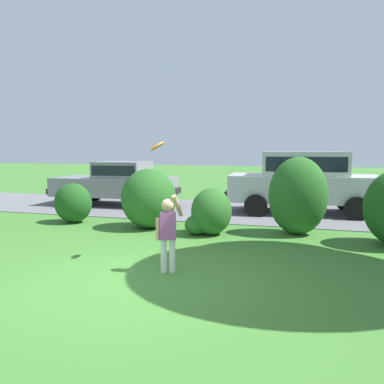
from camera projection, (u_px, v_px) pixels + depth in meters
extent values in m
plane|color=#3D752D|center=(132.00, 281.00, 5.90)|extent=(80.00, 80.00, 0.00)
cube|color=slate|center=(225.00, 211.00, 12.57)|extent=(28.00, 4.40, 0.02)
ellipsoid|color=#1E511C|center=(73.00, 203.00, 10.55)|extent=(1.04, 0.87, 1.08)
ellipsoid|color=#286023|center=(149.00, 199.00, 9.81)|extent=(1.39, 1.36, 1.51)
ellipsoid|color=#286023|center=(154.00, 212.00, 10.13)|extent=(0.82, 0.82, 0.73)
ellipsoid|color=#286023|center=(211.00, 211.00, 9.09)|extent=(0.95, 1.05, 1.09)
ellipsoid|color=#286023|center=(196.00, 225.00, 9.07)|extent=(0.52, 0.52, 0.47)
ellipsoid|color=#286023|center=(298.00, 196.00, 9.05)|extent=(1.36, 1.10, 1.83)
cube|color=gray|center=(115.00, 186.00, 13.78)|extent=(4.28, 2.03, 0.64)
cube|color=gray|center=(123.00, 170.00, 13.64)|extent=(1.75, 1.69, 0.56)
cube|color=black|center=(123.00, 170.00, 13.64)|extent=(1.62, 1.71, 0.34)
cylinder|color=black|center=(68.00, 199.00, 13.23)|extent=(0.61, 0.25, 0.60)
cylinder|color=black|center=(95.00, 193.00, 15.04)|extent=(0.61, 0.25, 0.60)
cylinder|color=black|center=(140.00, 202.00, 12.61)|extent=(0.61, 0.25, 0.60)
cylinder|color=black|center=(158.00, 195.00, 14.42)|extent=(0.61, 0.25, 0.60)
cube|color=black|center=(62.00, 189.00, 14.31)|extent=(0.20, 1.75, 0.20)
cube|color=black|center=(173.00, 192.00, 13.29)|extent=(0.20, 1.75, 0.20)
cube|color=silver|center=(303.00, 188.00, 12.00)|extent=(4.62, 2.15, 0.80)
cube|color=silver|center=(304.00, 163.00, 11.92)|extent=(2.58, 1.79, 0.72)
cube|color=black|center=(304.00, 163.00, 11.92)|extent=(2.38, 1.79, 0.43)
cylinder|color=black|center=(256.00, 206.00, 11.44)|extent=(0.69, 0.27, 0.68)
cylinder|color=black|center=(259.00, 198.00, 13.27)|extent=(0.69, 0.27, 0.68)
cylinder|color=black|center=(357.00, 209.00, 10.84)|extent=(0.69, 0.27, 0.68)
cylinder|color=black|center=(345.00, 200.00, 12.67)|extent=(0.69, 0.27, 0.68)
cube|color=black|center=(230.00, 193.00, 12.52)|extent=(0.24, 1.75, 0.20)
cube|color=black|center=(383.00, 196.00, 11.53)|extent=(0.24, 1.75, 0.20)
cylinder|color=white|center=(164.00, 256.00, 6.31)|extent=(0.10, 0.10, 0.55)
cylinder|color=white|center=(172.00, 256.00, 6.32)|extent=(0.10, 0.10, 0.55)
cube|color=#994C8C|center=(168.00, 226.00, 6.26)|extent=(0.30, 0.24, 0.44)
sphere|color=tan|center=(168.00, 205.00, 6.22)|extent=(0.20, 0.20, 0.20)
cylinder|color=tan|center=(178.00, 206.00, 6.28)|extent=(0.15, 0.28, 0.39)
cylinder|color=tan|center=(158.00, 229.00, 6.25)|extent=(0.07, 0.07, 0.36)
cylinder|color=orange|center=(157.00, 146.00, 6.82)|extent=(0.26, 0.28, 0.19)
cylinder|color=red|center=(157.00, 146.00, 6.82)|extent=(0.15, 0.16, 0.12)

